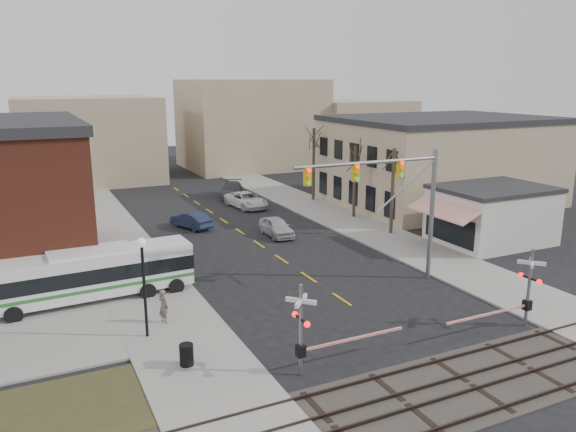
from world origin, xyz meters
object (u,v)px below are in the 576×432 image
object	(u,v)px
trash_bin	(187,355)
car_d	(232,190)
pedestrian_far	(149,274)
rr_crossing_west	(310,329)
pedestrian_near	(163,306)
rr_crossing_east	(523,290)
car_b	(191,220)
traffic_signal_mast	(397,191)
street_lamp	(143,268)
transit_bus	(92,273)
car_a	(276,227)
car_c	(246,200)

from	to	relation	value
trash_bin	car_d	bearing A→B (deg)	66.86
trash_bin	pedestrian_far	xyz separation A→B (m)	(0.54, 9.96, 0.35)
rr_crossing_west	pedestrian_near	bearing A→B (deg)	120.44
rr_crossing_east	pedestrian_near	world-z (taller)	rr_crossing_east
car_b	car_d	size ratio (longest dim) A/B	0.78
traffic_signal_mast	rr_crossing_east	world-z (taller)	traffic_signal_mast
rr_crossing_east	pedestrian_near	xyz separation A→B (m)	(-15.82, 7.97, -0.98)
car_b	pedestrian_far	bearing A→B (deg)	42.06
traffic_signal_mast	street_lamp	distance (m)	15.05
transit_bus	traffic_signal_mast	size ratio (longest dim) A/B	1.17
transit_bus	car_a	bearing A→B (deg)	27.97
pedestrian_far	street_lamp	bearing A→B (deg)	-153.91
rr_crossing_west	car_b	size ratio (longest dim) A/B	1.36
street_lamp	car_a	distance (m)	19.18
car_b	rr_crossing_west	bearing A→B (deg)	63.20
car_c	transit_bus	bearing A→B (deg)	-140.33
trash_bin	car_b	world-z (taller)	car_b
transit_bus	street_lamp	world-z (taller)	street_lamp
car_b	car_c	distance (m)	8.67
rr_crossing_east	trash_bin	distance (m)	16.37
transit_bus	rr_crossing_east	world-z (taller)	rr_crossing_east
trash_bin	car_a	world-z (taller)	car_a
traffic_signal_mast	pedestrian_near	world-z (taller)	traffic_signal_mast
car_c	pedestrian_near	bearing A→B (deg)	-128.95
car_a	car_b	bearing A→B (deg)	138.20
car_c	pedestrian_far	xyz separation A→B (m)	(-13.08, -17.77, 0.22)
car_a	car_c	distance (m)	10.51
pedestrian_near	car_b	bearing A→B (deg)	-42.68
rr_crossing_east	pedestrian_far	size ratio (longest dim) A/B	3.38
trash_bin	pedestrian_far	size ratio (longest dim) A/B	0.57
car_c	pedestrian_far	bearing A→B (deg)	-134.95
rr_crossing_west	rr_crossing_east	xyz separation A→B (m)	(11.46, -0.55, 0.00)
trash_bin	pedestrian_near	distance (m)	4.78
transit_bus	street_lamp	size ratio (longest dim) A/B	2.28
traffic_signal_mast	rr_crossing_west	distance (m)	12.36
transit_bus	rr_crossing_west	xyz separation A→B (m)	(7.16, -12.17, 0.36)
traffic_signal_mast	car_c	xyz separation A→B (m)	(-0.30, 23.28, -4.98)
trash_bin	car_b	size ratio (longest dim) A/B	0.23
car_c	pedestrian_near	world-z (taller)	pedestrian_near
car_a	car_d	xyz separation A→B (m)	(1.98, 15.60, 0.04)
street_lamp	pedestrian_near	xyz separation A→B (m)	(1.10, 1.22, -2.55)
car_a	car_b	world-z (taller)	car_a
street_lamp	transit_bus	bearing A→B (deg)	105.87
rr_crossing_east	car_a	bearing A→B (deg)	100.75
car_b	pedestrian_far	xyz separation A→B (m)	(-6.14, -12.57, 0.27)
rr_crossing_east	pedestrian_far	distance (m)	20.32
street_lamp	pedestrian_far	xyz separation A→B (m)	(1.48, 6.42, -2.59)
car_b	pedestrian_near	xyz separation A→B (m)	(-6.52, -17.77, 0.31)
trash_bin	car_a	size ratio (longest dim) A/B	0.22
traffic_signal_mast	pedestrian_near	bearing A→B (deg)	178.71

